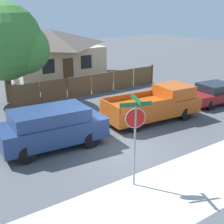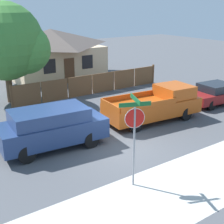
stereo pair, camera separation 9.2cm
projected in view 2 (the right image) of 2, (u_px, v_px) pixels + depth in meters
The scene contains 9 objects.
ground_plane at pixel (122, 149), 13.78m from camera, with size 80.00×80.00×0.00m, color #4C4F54.
sidewalk_strip at pixel (183, 186), 10.99m from camera, with size 36.00×3.20×0.01m.
wooden_fence at pixel (92, 84), 22.04m from camera, with size 11.60×0.12×1.50m.
house at pixel (52, 52), 27.26m from camera, with size 8.11×7.05×4.07m.
oak_tree at pixel (9, 43), 19.27m from camera, with size 5.07×4.83×6.32m.
red_suv at pixel (52, 127), 13.66m from camera, with size 4.79×2.36×1.82m.
orange_pickup at pixel (156, 105), 16.98m from camera, with size 5.53×2.41×1.82m.
parked_sedan at pixel (217, 93), 19.89m from camera, with size 4.38×2.16×1.34m.
stop_sign at pixel (135, 126), 10.35m from camera, with size 1.03×0.93×3.25m.
Camera 2 is at (-7.48, -9.99, 6.08)m, focal length 50.00 mm.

